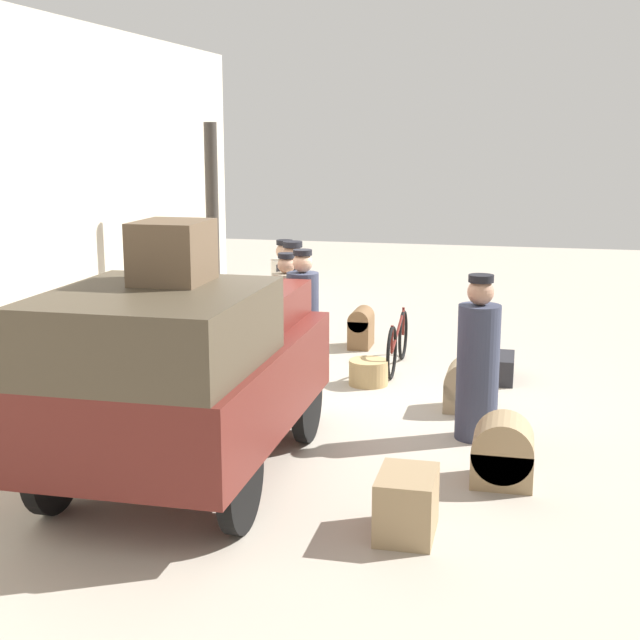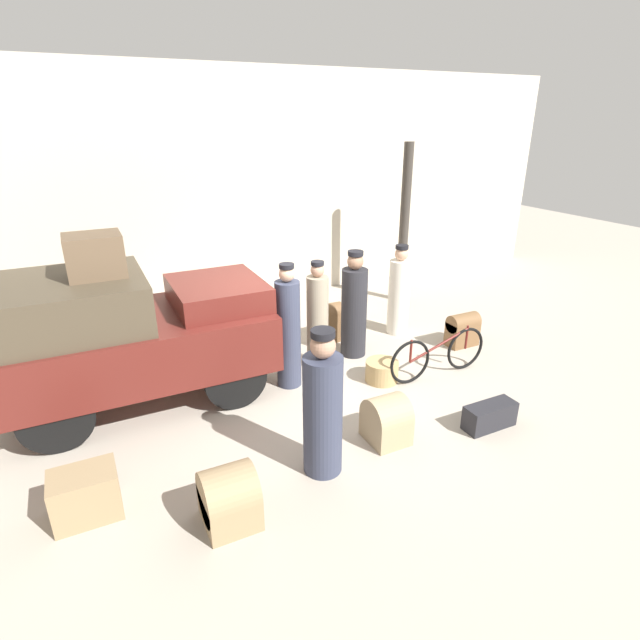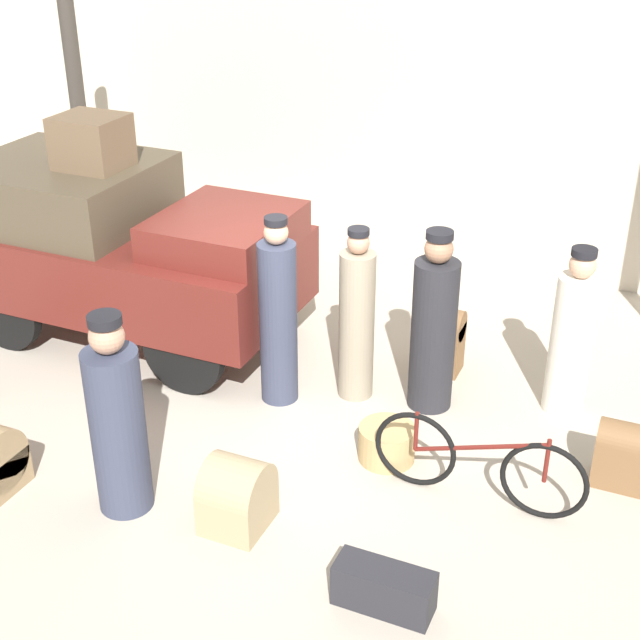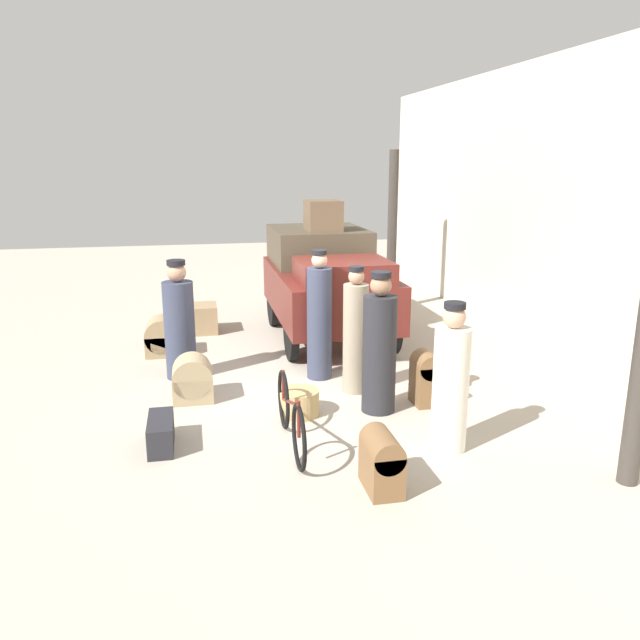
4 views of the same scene
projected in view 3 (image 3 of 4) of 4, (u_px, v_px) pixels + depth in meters
The scene contains 16 objects.
ground_plane at pixel (291, 418), 8.07m from camera, with size 30.00×30.00×0.00m, color #A89E8E.
station_building_facade at pixel (439, 78), 10.34m from camera, with size 16.00×0.15×4.50m.
canopy_pillar_left at pixel (81, 129), 10.86m from camera, with size 0.19×0.19×3.16m.
truck at pixel (122, 244), 9.09m from camera, with size 3.40×1.75×1.80m.
bicycle at pixel (478, 464), 6.88m from camera, with size 1.69×0.04×0.71m.
wicker_basket at pixel (387, 443), 7.46m from camera, with size 0.48×0.48×0.31m.
porter_lifting_near_truck at pixel (434, 329), 7.93m from camera, with size 0.41×0.41×1.72m.
porter_carrying_trunk at pixel (357, 321), 8.09m from camera, with size 0.33×0.33×1.67m.
conductor_in_dark_uniform at pixel (117, 424), 6.65m from camera, with size 0.42×0.42×1.66m.
porter_standing_middle at pixel (278, 318), 8.01m from camera, with size 0.35×0.35×1.80m.
porter_with_bicycle at pixel (572, 339), 7.88m from camera, with size 0.38×0.38×1.59m.
trunk_umber_medium at pixel (237, 496), 6.67m from camera, with size 0.45×0.50×0.58m.
suitcase_black_upright at pixel (442, 338), 8.68m from camera, with size 0.39×0.31×0.67m.
trunk_barrel_dark at pixel (629, 454), 7.08m from camera, with size 0.52×0.30×0.57m.
suitcase_small_leather at pixel (384, 588), 5.96m from camera, with size 0.68×0.26×0.32m.
trunk_on_truck_roof at pixel (92, 142), 8.69m from camera, with size 0.65×0.57×0.51m.
Camera 3 is at (2.97, -6.07, 4.50)m, focal length 50.00 mm.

